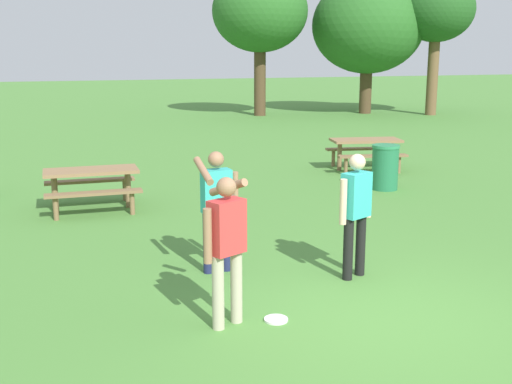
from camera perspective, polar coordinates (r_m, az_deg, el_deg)
ground_plane at (r=7.33m, az=12.02°, el=-11.24°), size 120.00×120.00×0.00m
person_thrower at (r=8.31m, az=8.89°, el=-1.38°), size 0.56×0.36×1.64m
person_catcher at (r=6.77m, az=-2.69°, el=-4.30°), size 0.57×0.82×1.64m
person_bystander at (r=8.42m, az=-3.51°, el=-0.94°), size 0.61×0.70×1.64m
frisbee at (r=7.20m, az=1.80°, el=-11.30°), size 0.27×0.27×0.03m
picnic_table_near at (r=12.23m, az=-14.47°, el=1.02°), size 1.73×1.46×0.77m
picnic_table_far at (r=16.12m, az=9.76°, el=3.94°), size 1.94×1.72×0.77m
trash_can_further_along at (r=13.91m, az=11.44°, el=2.20°), size 0.59×0.59×0.96m
tree_tall_left at (r=29.36m, az=0.36°, el=15.77°), size 4.25×4.25×6.43m
tree_broad_center at (r=30.83m, az=9.96°, el=14.39°), size 5.15×5.15×6.23m
tree_far_right at (r=30.75m, az=15.80°, el=15.28°), size 3.40×3.40×6.16m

